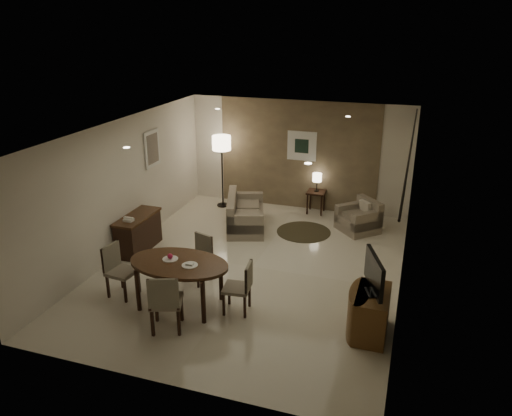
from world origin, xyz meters
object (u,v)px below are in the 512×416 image
(dining_table, at_px, (180,284))
(floor_lamp, at_px, (222,172))
(chair_left, at_px, (122,271))
(armchair, at_px, (358,216))
(chair_right, at_px, (237,287))
(tv_cabinet, at_px, (372,313))
(sofa, at_px, (246,212))
(side_table, at_px, (316,202))
(chair_far, at_px, (197,260))
(console_desk, at_px, (138,233))
(chair_near, at_px, (166,300))

(dining_table, xyz_separation_m, floor_lamp, (-1.10, 4.63, 0.51))
(chair_left, bearing_deg, armchair, -33.56)
(chair_left, height_order, chair_right, chair_left)
(armchair, relative_size, floor_lamp, 0.44)
(tv_cabinet, height_order, sofa, sofa)
(chair_right, bearing_deg, side_table, 169.76)
(chair_far, distance_m, sofa, 2.65)
(tv_cabinet, bearing_deg, armchair, 100.24)
(dining_table, height_order, side_table, dining_table)
(sofa, bearing_deg, chair_right, 178.67)
(console_desk, height_order, floor_lamp, floor_lamp)
(chair_left, bearing_deg, side_table, -18.67)
(console_desk, bearing_deg, chair_far, -26.03)
(tv_cabinet, xyz_separation_m, chair_right, (-2.15, -0.05, 0.09))
(chair_far, bearing_deg, chair_right, -17.02)
(dining_table, bearing_deg, armchair, 59.46)
(chair_near, relative_size, side_table, 1.78)
(chair_far, relative_size, chair_right, 0.99)
(chair_near, bearing_deg, side_table, -121.97)
(chair_near, bearing_deg, sofa, -107.82)
(dining_table, height_order, chair_left, chair_left)
(chair_near, height_order, sofa, chair_near)
(armchair, bearing_deg, chair_right, -63.45)
(side_table, bearing_deg, armchair, -35.75)
(console_desk, height_order, armchair, console_desk)
(chair_left, bearing_deg, dining_table, -81.75)
(chair_near, distance_m, armchair, 5.28)
(tv_cabinet, relative_size, armchair, 1.12)
(sofa, relative_size, side_table, 2.90)
(console_desk, bearing_deg, chair_near, -51.14)
(chair_near, relative_size, chair_left, 1.07)
(sofa, height_order, floor_lamp, floor_lamp)
(dining_table, relative_size, chair_left, 1.83)
(chair_near, relative_size, chair_right, 1.13)
(chair_far, bearing_deg, sofa, 107.66)
(floor_lamp, bearing_deg, dining_table, -76.67)
(console_desk, bearing_deg, chair_right, -29.50)
(tv_cabinet, bearing_deg, console_desk, 162.95)
(chair_right, height_order, side_table, chair_right)
(side_table, bearing_deg, dining_table, -104.47)
(sofa, bearing_deg, side_table, -61.58)
(chair_left, height_order, side_table, chair_left)
(console_desk, relative_size, sofa, 0.75)
(tv_cabinet, height_order, chair_left, chair_left)
(chair_far, xyz_separation_m, floor_lamp, (-1.02, 3.80, 0.48))
(chair_left, height_order, floor_lamp, floor_lamp)
(armchair, height_order, floor_lamp, floor_lamp)
(chair_near, bearing_deg, tv_cabinet, 175.46)
(chair_far, height_order, chair_left, chair_left)
(armchair, bearing_deg, dining_table, -73.93)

